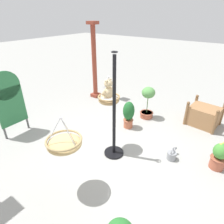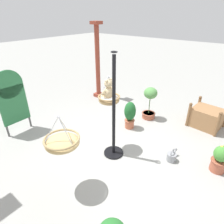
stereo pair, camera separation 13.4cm
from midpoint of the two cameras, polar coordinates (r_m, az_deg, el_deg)
The scene contains 12 objects.
ground_plane at distance 4.61m, azimuth -0.29°, elevation -11.07°, with size 40.00×40.00×0.00m, color #9E9E99.
display_pole_central at distance 4.09m, azimuth -0.33°, elevation -4.78°, with size 0.44×0.44×2.28m.
hanging_basket_with_teddy at distance 4.07m, azimuth -1.89°, elevation 3.82°, with size 0.47×0.47×0.60m.
teddy_bear at distance 4.01m, azimuth -2.19°, elevation 6.43°, with size 0.31×0.27×0.45m.
hanging_basket_left_high at distance 3.23m, azimuth -15.23°, elevation -8.96°, with size 0.59×0.59×0.58m.
greenhouse_pillar_left at distance 7.00m, azimuth -5.86°, elevation 14.23°, with size 0.31×0.31×2.62m.
wooden_planter_box at distance 5.95m, azimuth 25.13°, elevation -0.92°, with size 0.80×0.91×0.71m.
potted_plant_fern_front at distance 4.49m, azimuth 28.61°, elevation -11.54°, with size 0.32×0.32×0.62m.
potted_plant_tall_leafy at distance 5.74m, azimuth 9.93°, elevation 3.18°, with size 0.41×0.41×0.98m.
potted_plant_bushy_green at distance 5.21m, azimuth 4.24°, elevation -0.62°, with size 0.31×0.31×0.78m.
display_sign_board at distance 5.35m, azimuth -29.01°, elevation 3.37°, with size 0.71×0.06×1.69m.
watering_can at distance 4.47m, azimuth 16.56°, elevation -12.20°, with size 0.35×0.20×0.30m.
Camera 1 is at (-2.90, -2.11, 2.89)m, focal length 30.64 mm.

